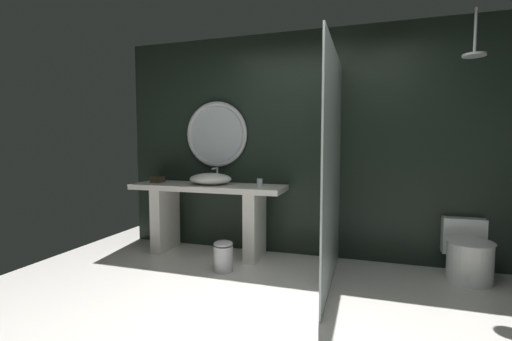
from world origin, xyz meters
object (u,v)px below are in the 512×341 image
(tumbler_cup, at_px, (260,183))
(round_wall_mirror, at_px, (216,134))
(waste_bin, at_px, (223,256))
(toilet, at_px, (468,254))
(tissue_box, at_px, (157,179))
(rain_shower_head, at_px, (474,49))
(vessel_sink, at_px, (211,179))

(tumbler_cup, relative_size, round_wall_mirror, 0.11)
(waste_bin, bearing_deg, toilet, 12.77)
(round_wall_mirror, relative_size, toilet, 1.39)
(round_wall_mirror, distance_m, toilet, 3.00)
(tissue_box, relative_size, toilet, 0.24)
(tissue_box, bearing_deg, tumbler_cup, -0.53)
(round_wall_mirror, bearing_deg, tissue_box, -159.65)
(rain_shower_head, distance_m, toilet, 1.91)
(rain_shower_head, xyz_separation_m, toilet, (0.08, 0.21, -1.89))
(tumbler_cup, relative_size, waste_bin, 0.29)
(vessel_sink, bearing_deg, tissue_box, 179.98)
(tissue_box, relative_size, rain_shower_head, 0.34)
(vessel_sink, distance_m, toilet, 2.79)
(rain_shower_head, bearing_deg, round_wall_mirror, 170.77)
(tumbler_cup, xyz_separation_m, waste_bin, (-0.24, -0.48, -0.72))
(tumbler_cup, xyz_separation_m, round_wall_mirror, (-0.64, 0.27, 0.55))
(vessel_sink, bearing_deg, toilet, 0.76)
(toilet, bearing_deg, rain_shower_head, -109.54)
(tumbler_cup, relative_size, tissue_box, 0.66)
(round_wall_mirror, bearing_deg, tumbler_cup, -22.57)
(vessel_sink, height_order, round_wall_mirror, round_wall_mirror)
(vessel_sink, distance_m, round_wall_mirror, 0.59)
(tissue_box, distance_m, waste_bin, 1.39)
(vessel_sink, bearing_deg, rain_shower_head, -3.87)
(tumbler_cup, bearing_deg, waste_bin, -116.73)
(tumbler_cup, height_order, round_wall_mirror, round_wall_mirror)
(tumbler_cup, height_order, waste_bin, tumbler_cup)
(toilet, bearing_deg, waste_bin, -167.23)
(rain_shower_head, height_order, waste_bin, rain_shower_head)
(toilet, bearing_deg, tissue_box, -179.40)
(tumbler_cup, bearing_deg, toilet, 1.31)
(toilet, xyz_separation_m, waste_bin, (-2.34, -0.53, -0.09))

